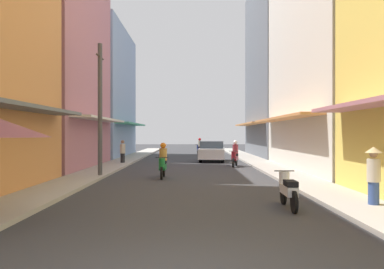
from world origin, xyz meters
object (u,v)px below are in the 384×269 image
(motorbike_maroon, at_px, (236,155))
(utility_pole, at_px, (101,109))
(parked_car, at_px, (213,151))
(pedestrian_midway, at_px, (124,152))
(motorbike_blue, at_px, (200,147))
(motorbike_white, at_px, (289,189))
(pedestrian_foreground, at_px, (375,174))
(motorbike_green, at_px, (164,162))

(motorbike_maroon, xyz_separation_m, utility_pole, (-6.72, -5.95, 2.39))
(parked_car, bearing_deg, pedestrian_midway, -154.79)
(motorbike_blue, bearing_deg, motorbike_white, -85.95)
(motorbike_maroon, xyz_separation_m, pedestrian_midway, (-7.04, 1.55, 0.08))
(motorbike_maroon, relative_size, pedestrian_midway, 1.13)
(motorbike_blue, distance_m, motorbike_maroon, 13.32)
(motorbike_maroon, distance_m, motorbike_white, 13.13)
(parked_car, relative_size, utility_pole, 0.70)
(motorbike_blue, relative_size, parked_car, 0.43)
(pedestrian_foreground, bearing_deg, motorbike_green, 130.37)
(motorbike_maroon, height_order, motorbike_green, same)
(motorbike_green, bearing_deg, pedestrian_foreground, -49.63)
(pedestrian_midway, xyz_separation_m, pedestrian_foreground, (9.23, -14.79, 0.15))
(parked_car, distance_m, utility_pole, 11.91)
(utility_pole, bearing_deg, pedestrian_midway, 92.40)
(motorbike_blue, xyz_separation_m, motorbike_white, (1.86, -26.31, -0.20))
(utility_pole, bearing_deg, pedestrian_foreground, -39.27)
(motorbike_white, bearing_deg, utility_pole, 132.96)
(pedestrian_foreground, bearing_deg, pedestrian_midway, 121.97)
(motorbike_blue, relative_size, pedestrian_foreground, 1.10)
(motorbike_white, bearing_deg, pedestrian_foreground, -2.75)
(motorbike_maroon, relative_size, utility_pole, 0.29)
(motorbike_green, relative_size, utility_pole, 0.30)
(motorbike_maroon, height_order, parked_car, motorbike_maroon)
(motorbike_blue, relative_size, pedestrian_midway, 1.15)
(motorbike_white, relative_size, utility_pole, 0.30)
(motorbike_maroon, bearing_deg, motorbike_blue, 98.18)
(motorbike_maroon, bearing_deg, motorbike_white, -90.14)
(motorbike_white, bearing_deg, parked_car, 93.70)
(pedestrian_foreground, height_order, utility_pole, utility_pole)
(motorbike_white, xyz_separation_m, utility_pole, (-6.69, 7.18, 2.59))
(motorbike_maroon, height_order, pedestrian_midway, motorbike_maroon)
(motorbike_maroon, relative_size, pedestrian_foreground, 1.08)
(motorbike_green, relative_size, motorbike_white, 1.00)
(motorbike_blue, height_order, utility_pole, utility_pole)
(motorbike_maroon, bearing_deg, pedestrian_foreground, -80.59)
(motorbike_white, distance_m, pedestrian_foreground, 2.27)
(motorbike_white, relative_size, pedestrian_foreground, 1.10)
(motorbike_maroon, distance_m, parked_car, 4.47)
(motorbike_green, relative_size, pedestrian_midway, 1.15)
(motorbike_maroon, relative_size, parked_car, 0.42)
(pedestrian_midway, bearing_deg, motorbike_maroon, -12.43)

